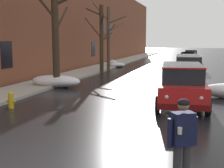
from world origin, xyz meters
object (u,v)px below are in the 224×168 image
at_px(sedan_grey_queued_behind_truck, 191,55).
at_px(fire_hydrant, 11,100).
at_px(bare_tree_far_down_block, 109,36).
at_px(sedan_black_parked_far_down_block, 188,58).
at_px(bare_tree_second_along_sidewalk, 56,24).
at_px(bare_tree_mid_block, 101,37).
at_px(suv_red_approaching_near_lane, 182,84).
at_px(suv_white_parked_kerbside_close, 188,67).
at_px(sedan_maroon_parked_kerbside_mid, 191,63).
at_px(pedestrian_with_coffee, 182,136).

bearing_deg(sedan_grey_queued_behind_truck, fire_hydrant, -101.75).
height_order(bare_tree_far_down_block, sedan_black_parked_far_down_block, bare_tree_far_down_block).
bearing_deg(fire_hydrant, sedan_black_parked_far_down_block, 75.61).
bearing_deg(bare_tree_far_down_block, sedan_grey_queued_behind_truck, 64.55).
xyz_separation_m(bare_tree_second_along_sidewalk, bare_tree_mid_block, (-0.06, 8.55, -0.71)).
bearing_deg(sedan_grey_queued_behind_truck, bare_tree_second_along_sidewalk, -105.36).
bearing_deg(bare_tree_far_down_block, fire_hydrant, -87.94).
height_order(bare_tree_second_along_sidewalk, suv_red_approaching_near_lane, bare_tree_second_along_sidewalk).
height_order(suv_red_approaching_near_lane, sedan_black_parked_far_down_block, suv_red_approaching_near_lane).
bearing_deg(fire_hydrant, suv_white_parked_kerbside_close, 56.35).
bearing_deg(sedan_grey_queued_behind_truck, sedan_maroon_parked_kerbside_mid, -88.07).
bearing_deg(sedan_black_parked_far_down_block, bare_tree_far_down_block, -129.33).
height_order(bare_tree_second_along_sidewalk, pedestrian_with_coffee, bare_tree_second_along_sidewalk).
bearing_deg(sedan_black_parked_far_down_block, sedan_maroon_parked_kerbside_mid, -85.54).
bearing_deg(suv_white_parked_kerbside_close, suv_red_approaching_near_lane, -89.71).
xyz_separation_m(bare_tree_second_along_sidewalk, suv_white_parked_kerbside_close, (7.31, 4.74, -2.77)).
bearing_deg(pedestrian_with_coffee, bare_tree_mid_block, 112.54).
xyz_separation_m(suv_red_approaching_near_lane, sedan_grey_queued_behind_truck, (-0.44, 28.25, -0.24)).
bearing_deg(suv_red_approaching_near_lane, bare_tree_far_down_block, 118.35).
xyz_separation_m(bare_tree_mid_block, suv_white_parked_kerbside_close, (7.37, -3.81, -2.06)).
height_order(sedan_maroon_parked_kerbside_mid, sedan_grey_queued_behind_truck, same).
relative_size(suv_white_parked_kerbside_close, sedan_black_parked_far_down_block, 1.13).
bearing_deg(sedan_maroon_parked_kerbside_mid, sedan_grey_queued_behind_truck, 91.93).
height_order(bare_tree_far_down_block, fire_hydrant, bare_tree_far_down_block).
height_order(sedan_maroon_parked_kerbside_mid, pedestrian_with_coffee, pedestrian_with_coffee).
relative_size(bare_tree_second_along_sidewalk, fire_hydrant, 10.18).
bearing_deg(fire_hydrant, bare_tree_mid_block, 92.51).
bearing_deg(bare_tree_mid_block, fire_hydrant, -87.49).
bearing_deg(sedan_black_parked_far_down_block, suv_red_approaching_near_lane, -88.55).
bearing_deg(bare_tree_second_along_sidewalk, fire_hydrant, -84.18).
bearing_deg(suv_white_parked_kerbside_close, sedan_grey_queued_behind_truck, 91.12).
height_order(suv_red_approaching_near_lane, fire_hydrant, suv_red_approaching_near_lane).
relative_size(bare_tree_second_along_sidewalk, pedestrian_with_coffee, 4.10).
relative_size(sedan_black_parked_far_down_block, sedan_grey_queued_behind_truck, 1.01).
xyz_separation_m(bare_tree_mid_block, sedan_black_parked_far_down_block, (6.86, 10.36, -2.29)).
distance_m(bare_tree_far_down_block, sedan_black_parked_far_down_block, 11.03).
height_order(suv_red_approaching_near_lane, suv_white_parked_kerbside_close, same).
xyz_separation_m(sedan_maroon_parked_kerbside_mid, pedestrian_with_coffee, (0.41, -21.83, 0.28)).
distance_m(bare_tree_far_down_block, suv_white_parked_kerbside_close, 9.63).
distance_m(bare_tree_far_down_block, suv_red_approaching_near_lane, 15.69).
distance_m(bare_tree_far_down_block, fire_hydrant, 16.26).
distance_m(suv_white_parked_kerbside_close, fire_hydrant, 12.22).
bearing_deg(bare_tree_mid_block, sedan_grey_queued_behind_truck, 67.23).
bearing_deg(sedan_black_parked_far_down_block, suv_white_parked_kerbside_close, -87.91).
relative_size(bare_tree_far_down_block, sedan_black_parked_far_down_block, 1.55).
bearing_deg(sedan_black_parked_far_down_block, bare_tree_second_along_sidewalk, -109.77).
height_order(bare_tree_far_down_block, suv_white_parked_kerbside_close, bare_tree_far_down_block).
xyz_separation_m(suv_red_approaching_near_lane, sedan_black_parked_far_down_block, (-0.56, 22.00, -0.24)).
xyz_separation_m(bare_tree_second_along_sidewalk, fire_hydrant, (0.55, -5.42, -3.40)).
bearing_deg(fire_hydrant, bare_tree_far_down_block, 92.06).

